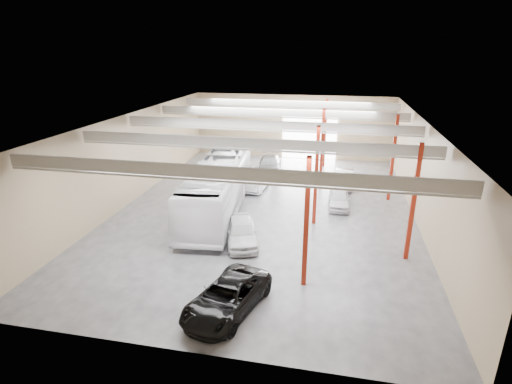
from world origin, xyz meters
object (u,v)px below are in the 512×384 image
(coach_bus, at_px, (218,187))
(car_right_near, at_px, (344,178))
(car_right_far, at_px, (339,199))
(car_row_b, at_px, (258,181))
(car_row_c, at_px, (270,165))
(black_sedan, at_px, (227,297))
(car_row_a, at_px, (241,231))

(coach_bus, bearing_deg, car_right_near, 34.90)
(coach_bus, distance_m, car_right_far, 9.52)
(car_right_near, distance_m, car_right_far, 5.22)
(car_row_b, distance_m, car_row_c, 5.20)
(car_row_c, xyz_separation_m, car_right_far, (6.91, -8.12, -0.11))
(car_row_b, relative_size, car_right_near, 0.97)
(car_row_b, bearing_deg, coach_bus, -102.97)
(coach_bus, distance_m, black_sedan, 12.41)
(car_row_b, xyz_separation_m, car_row_c, (0.20, 5.20, 0.08))
(car_row_c, bearing_deg, coach_bus, -108.26)
(car_row_a, bearing_deg, car_right_far, 33.37)
(black_sedan, xyz_separation_m, car_right_far, (5.04, 14.54, -0.07))
(car_row_c, relative_size, car_right_far, 1.36)
(car_row_a, relative_size, car_row_b, 1.09)
(car_row_a, height_order, car_right_far, car_row_a)
(coach_bus, bearing_deg, black_sedan, -76.93)
(coach_bus, bearing_deg, car_row_c, 73.56)
(black_sedan, distance_m, car_right_far, 15.39)
(car_right_far, bearing_deg, car_row_b, 155.80)
(car_row_a, distance_m, car_right_near, 14.29)
(black_sedan, bearing_deg, coach_bus, 124.23)
(black_sedan, xyz_separation_m, car_row_c, (-1.87, 22.66, 0.03))
(car_row_b, height_order, car_row_c, car_row_c)
(car_row_a, bearing_deg, black_sedan, -99.64)
(coach_bus, height_order, car_row_a, coach_bus)
(black_sedan, distance_m, car_row_a, 7.07)
(black_sedan, height_order, car_row_c, car_row_c)
(car_row_c, relative_size, car_right_near, 1.23)
(car_row_c, distance_m, car_right_far, 10.66)
(car_row_a, bearing_deg, car_right_near, 45.24)
(black_sedan, height_order, car_row_a, car_row_a)
(car_row_a, bearing_deg, car_row_b, 77.85)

